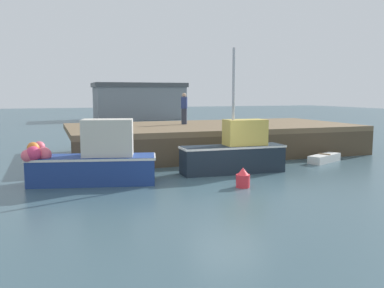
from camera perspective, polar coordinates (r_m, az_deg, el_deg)
ground at (r=13.96m, az=5.06°, el=-5.96°), size 120.00×160.00×0.10m
pier at (r=21.16m, az=3.21°, el=1.94°), size 14.56×7.11×1.46m
fishing_boat_near_left at (r=14.50m, az=-13.53°, el=-2.16°), size 4.49×2.32×2.20m
fishing_boat_near_right at (r=16.15m, az=5.99°, el=-1.13°), size 4.15×1.20×4.78m
rowboat at (r=19.52m, az=17.76°, el=-1.89°), size 2.04×1.39×0.39m
dockworker at (r=21.74m, az=-1.09°, el=4.89°), size 0.34×0.34×1.64m
warehouse at (r=50.18m, az=-7.30°, el=5.89°), size 10.72×5.44×4.31m
mooring_buoy_foreground at (r=13.73m, az=7.02°, el=-4.72°), size 0.46×0.46×0.65m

